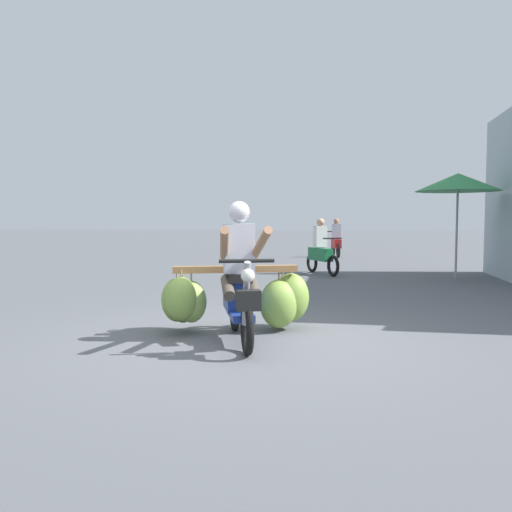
% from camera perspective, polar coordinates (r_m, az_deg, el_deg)
% --- Properties ---
extents(ground_plane, '(120.00, 120.00, 0.00)m').
position_cam_1_polar(ground_plane, '(5.99, -0.44, -9.30)').
color(ground_plane, '#56595E').
extents(motorbike_main_loaded, '(1.82, 1.99, 1.58)m').
position_cam_1_polar(motorbike_main_loaded, '(6.31, -1.78, -4.24)').
color(motorbike_main_loaded, black).
rests_on(motorbike_main_loaded, ground).
extents(motorbike_distant_ahead_left, '(0.57, 1.61, 1.40)m').
position_cam_1_polar(motorbike_distant_ahead_left, '(19.32, 8.67, 1.56)').
color(motorbike_distant_ahead_left, black).
rests_on(motorbike_distant_ahead_left, ground).
extents(motorbike_distant_ahead_right, '(0.94, 1.42, 1.40)m').
position_cam_1_polar(motorbike_distant_ahead_right, '(13.27, 7.04, 0.48)').
color(motorbike_distant_ahead_right, black).
rests_on(motorbike_distant_ahead_right, ground).
extents(market_umbrella_near_shop, '(1.91, 1.91, 2.43)m').
position_cam_1_polar(market_umbrella_near_shop, '(12.99, 21.03, 7.45)').
color(market_umbrella_near_shop, '#99999E').
rests_on(market_umbrella_near_shop, ground).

